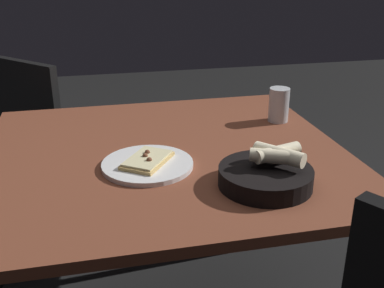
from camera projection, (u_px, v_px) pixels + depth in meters
dining_table at (166, 168)px, 1.45m from camera, size 1.01×1.09×0.73m
pizza_plate at (147, 164)px, 1.32m from camera, size 0.26×0.26×0.04m
bread_basket at (267, 174)px, 1.21m from camera, size 0.25×0.25×0.10m
beer_glass at (279, 107)px, 1.66m from camera, size 0.07×0.07×0.12m
chair_near at (9, 146)px, 2.06m from camera, size 0.62×0.62×0.86m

